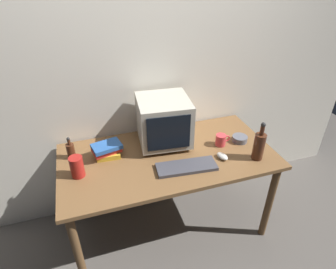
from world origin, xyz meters
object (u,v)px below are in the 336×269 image
object	(u,v)px
crt_monitor	(164,121)
keyboard	(187,167)
bottle_tall	(259,145)
mug	(221,140)
bottle_short	(71,150)
computer_mouse	(222,156)
book_stack	(107,150)
metal_canister	(77,167)
cd_spindle	(240,139)

from	to	relation	value
crt_monitor	keyboard	bearing A→B (deg)	-81.46
crt_monitor	keyboard	world-z (taller)	crt_monitor
bottle_tall	mug	distance (m)	0.30
bottle_tall	bottle_short	bearing A→B (deg)	161.79
crt_monitor	mug	size ratio (longest dim) A/B	3.50
keyboard	bottle_short	world-z (taller)	bottle_short
bottle_tall	bottle_short	distance (m)	1.35
crt_monitor	mug	world-z (taller)	crt_monitor
computer_mouse	mug	bearing A→B (deg)	53.89
computer_mouse	book_stack	size ratio (longest dim) A/B	0.44
bottle_short	mug	bearing A→B (deg)	-9.35
crt_monitor	keyboard	size ratio (longest dim) A/B	1.00
book_stack	crt_monitor	bearing A→B (deg)	6.11
metal_canister	bottle_tall	bearing A→B (deg)	-9.14
computer_mouse	mug	distance (m)	0.18
keyboard	book_stack	world-z (taller)	book_stack
crt_monitor	mug	xyz separation A→B (m)	(0.41, -0.17, -0.15)
bottle_tall	computer_mouse	bearing A→B (deg)	162.33
crt_monitor	cd_spindle	distance (m)	0.63
computer_mouse	keyboard	bearing A→B (deg)	171.78
crt_monitor	book_stack	world-z (taller)	crt_monitor
crt_monitor	metal_canister	size ratio (longest dim) A/B	2.80
cd_spindle	metal_canister	bearing A→B (deg)	-178.44
computer_mouse	cd_spindle	xyz separation A→B (m)	(0.24, 0.16, 0.00)
computer_mouse	book_stack	xyz separation A→B (m)	(-0.79, 0.29, 0.04)
keyboard	bottle_tall	size ratio (longest dim) A/B	1.40
book_stack	mug	bearing A→B (deg)	-8.17
keyboard	book_stack	size ratio (longest dim) A/B	1.84
mug	cd_spindle	world-z (taller)	mug
keyboard	computer_mouse	bearing A→B (deg)	10.71
keyboard	bottle_tall	world-z (taller)	bottle_tall
keyboard	book_stack	xyz separation A→B (m)	(-0.50, 0.31, 0.04)
cd_spindle	metal_canister	size ratio (longest dim) A/B	0.80
cd_spindle	computer_mouse	bearing A→B (deg)	-146.12
bottle_short	metal_canister	bearing A→B (deg)	-81.10
bottle_tall	book_stack	size ratio (longest dim) A/B	1.32
bottle_short	mug	xyz separation A→B (m)	(1.11, -0.18, -0.02)
computer_mouse	crt_monitor	bearing A→B (deg)	122.40
book_stack	cd_spindle	size ratio (longest dim) A/B	1.90
book_stack	metal_canister	distance (m)	0.27
mug	metal_canister	distance (m)	1.08
crt_monitor	bottle_tall	bearing A→B (deg)	-35.16
crt_monitor	computer_mouse	bearing A→B (deg)	-44.25
keyboard	mug	bearing A→B (deg)	33.43
crt_monitor	cd_spindle	xyz separation A→B (m)	(0.58, -0.18, -0.17)
computer_mouse	metal_canister	bearing A→B (deg)	159.62
computer_mouse	bottle_short	xyz separation A→B (m)	(-1.04, 0.35, 0.05)
bottle_tall	crt_monitor	bearing A→B (deg)	144.84
mug	book_stack	bearing A→B (deg)	171.83
mug	cd_spindle	distance (m)	0.17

